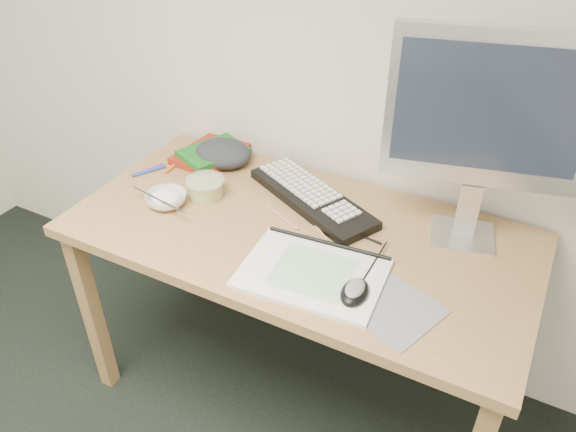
% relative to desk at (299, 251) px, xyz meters
% --- Properties ---
extents(desk, '(1.40, 0.70, 0.75)m').
position_rel_desk_xyz_m(desk, '(0.00, 0.00, 0.00)').
color(desk, '#A7794C').
rests_on(desk, ground).
extents(mousepad, '(0.28, 0.27, 0.00)m').
position_rel_desk_xyz_m(mousepad, '(0.36, -0.19, 0.08)').
color(mousepad, slate).
rests_on(mousepad, desk).
extents(sketchpad, '(0.41, 0.30, 0.01)m').
position_rel_desk_xyz_m(sketchpad, '(0.13, -0.17, 0.09)').
color(sketchpad, white).
rests_on(sketchpad, desk).
extents(keyboard, '(0.51, 0.36, 0.03)m').
position_rel_desk_xyz_m(keyboard, '(-0.03, 0.16, 0.10)').
color(keyboard, black).
rests_on(keyboard, desk).
extents(monitor, '(0.52, 0.20, 0.62)m').
position_rel_desk_xyz_m(monitor, '(0.44, 0.20, 0.47)').
color(monitor, silver).
rests_on(monitor, desk).
extents(mouse, '(0.08, 0.12, 0.04)m').
position_rel_desk_xyz_m(mouse, '(0.26, -0.20, 0.11)').
color(mouse, black).
rests_on(mouse, sketchpad).
extents(rice_bowl, '(0.16, 0.16, 0.04)m').
position_rel_desk_xyz_m(rice_bowl, '(-0.44, -0.08, 0.10)').
color(rice_bowl, white).
rests_on(rice_bowl, desk).
extents(chopsticks, '(0.24, 0.06, 0.02)m').
position_rel_desk_xyz_m(chopsticks, '(-0.43, -0.12, 0.13)').
color(chopsticks, silver).
rests_on(chopsticks, rice_bowl).
extents(fruit_tub, '(0.16, 0.16, 0.06)m').
position_rel_desk_xyz_m(fruit_tub, '(-0.36, 0.03, 0.11)').
color(fruit_tub, '#E5D351').
rests_on(fruit_tub, desk).
extents(book_red, '(0.21, 0.27, 0.03)m').
position_rel_desk_xyz_m(book_red, '(-0.49, 0.25, 0.09)').
color(book_red, maroon).
rests_on(book_red, desk).
extents(book_green, '(0.24, 0.27, 0.02)m').
position_rel_desk_xyz_m(book_green, '(-0.46, 0.23, 0.12)').
color(book_green, '#18601C').
rests_on(book_green, book_red).
extents(cloth_lump, '(0.19, 0.16, 0.07)m').
position_rel_desk_xyz_m(cloth_lump, '(-0.43, 0.24, 0.12)').
color(cloth_lump, '#222429').
rests_on(cloth_lump, desk).
extents(pencil_pink, '(0.16, 0.08, 0.01)m').
position_rel_desk_xyz_m(pencil_pink, '(-0.08, 0.03, 0.09)').
color(pencil_pink, pink).
rests_on(pencil_pink, desk).
extents(pencil_tan, '(0.15, 0.12, 0.01)m').
position_rel_desk_xyz_m(pencil_tan, '(0.03, 0.04, 0.09)').
color(pencil_tan, tan).
rests_on(pencil_tan, desk).
extents(pencil_black, '(0.19, 0.03, 0.01)m').
position_rel_desk_xyz_m(pencil_black, '(0.15, 0.06, 0.09)').
color(pencil_black, black).
rests_on(pencil_black, desk).
extents(marker_blue, '(0.07, 0.11, 0.01)m').
position_rel_desk_xyz_m(marker_blue, '(-0.62, 0.06, 0.09)').
color(marker_blue, '#2244B8').
rests_on(marker_blue, desk).
extents(marker_orange, '(0.02, 0.12, 0.01)m').
position_rel_desk_xyz_m(marker_orange, '(-0.57, 0.13, 0.09)').
color(marker_orange, orange).
rests_on(marker_orange, desk).
extents(marker_purple, '(0.06, 0.12, 0.01)m').
position_rel_desk_xyz_m(marker_purple, '(-0.63, 0.06, 0.09)').
color(marker_purple, '#732588').
rests_on(marker_purple, desk).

